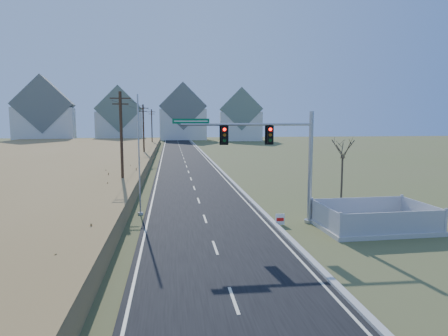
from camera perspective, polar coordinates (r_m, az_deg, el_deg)
ground at (r=22.57m, az=-1.85°, el=-9.87°), size 260.00×260.00×0.00m
road at (r=71.82m, az=-5.89°, el=1.67°), size 8.00×180.00×0.06m
curb at (r=72.06m, az=-2.59°, el=1.77°), size 0.30×180.00×0.18m
reed_marsh at (r=65.52m, az=-27.08°, el=1.00°), size 38.00×110.00×1.30m
utility_pole_near at (r=36.80m, az=-14.43°, el=3.83°), size 1.80×0.26×9.00m
utility_pole_mid at (r=66.67m, az=-11.42°, el=5.18°), size 1.80×0.26×9.00m
utility_pole_far at (r=96.61m, az=-10.27°, el=5.69°), size 1.80×0.26×9.00m
condo_nw at (r=126.68m, az=-24.26°, el=6.82°), size 17.69×13.38×19.05m
condo_nnw at (r=130.47m, az=-14.72°, el=6.85°), size 14.93×11.17×17.03m
condo_n at (r=133.57m, az=-5.91°, el=7.32°), size 15.27×10.20×18.54m
condo_ne at (r=127.44m, az=2.39°, el=7.03°), size 14.12×10.51×16.52m
traffic_signal_mast at (r=24.96m, az=8.21°, el=1.83°), size 8.84×0.61×7.03m
fence_enclosure at (r=25.82m, az=20.60°, el=-7.48°), size 6.66×4.63×1.50m
open_sign at (r=25.17m, az=8.01°, el=-7.28°), size 0.57×0.09×0.70m
flagpole at (r=27.74m, az=-12.01°, el=0.05°), size 0.37×0.37×8.21m
bare_tree at (r=34.00m, az=16.63°, el=2.87°), size 2.01×2.01×5.33m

